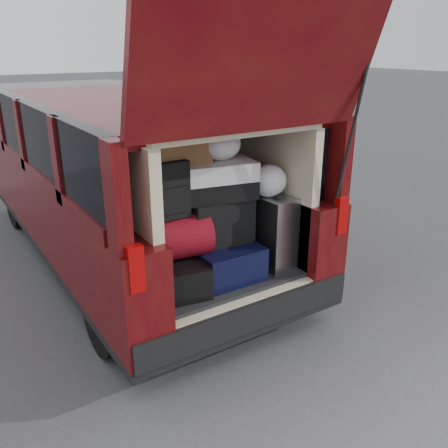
{
  "coord_description": "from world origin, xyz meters",
  "views": [
    {
      "loc": [
        -1.81,
        -2.74,
        2.27
      ],
      "look_at": [
        0.12,
        0.2,
        0.93
      ],
      "focal_mm": 38.0,
      "sensor_mm": 36.0,
      "label": 1
    }
  ],
  "objects": [
    {
      "name": "grocery_sack_upper",
      "position": [
        -0.13,
        0.24,
        1.57
      ],
      "size": [
        0.24,
        0.2,
        0.23
      ],
      "primitive_type": "cube",
      "rotation": [
        0.0,
        0.0,
        -0.05
      ],
      "color": "brown",
      "rests_on": "twotone_duffel"
    },
    {
      "name": "red_duffel",
      "position": [
        -0.36,
        0.13,
        0.95
      ],
      "size": [
        0.55,
        0.4,
        0.33
      ],
      "primitive_type": "cube",
      "rotation": [
        0.0,
        0.0,
        -0.14
      ],
      "color": "maroon",
      "rests_on": "black_hardshell"
    },
    {
      "name": "black_hardshell",
      "position": [
        -0.39,
        0.13,
        0.67
      ],
      "size": [
        0.53,
        0.66,
        0.24
      ],
      "primitive_type": "cube",
      "rotation": [
        0.0,
        0.0,
        -0.18
      ],
      "color": "black",
      "rests_on": "load_floor"
    },
    {
      "name": "ground",
      "position": [
        0.0,
        0.0,
        0.0
      ],
      "size": [
        80.0,
        80.0,
        0.0
      ],
      "primitive_type": "plane",
      "color": "#38383B",
      "rests_on": "ground"
    },
    {
      "name": "twotone_duffel",
      "position": [
        -0.0,
        0.17,
        1.32
      ],
      "size": [
        0.68,
        0.44,
        0.28
      ],
      "primitive_type": "cube",
      "rotation": [
        0.0,
        0.0,
        -0.19
      ],
      "color": "white",
      "rests_on": "black_soft_case"
    },
    {
      "name": "black_soft_case",
      "position": [
        0.04,
        0.16,
        1.0
      ],
      "size": [
        0.51,
        0.32,
        0.36
      ],
      "primitive_type": "cube",
      "rotation": [
        0.0,
        0.0,
        -0.05
      ],
      "color": "black",
      "rests_on": "navy_hardshell"
    },
    {
      "name": "backpack",
      "position": [
        -0.4,
        0.14,
        1.32
      ],
      "size": [
        0.29,
        0.18,
        0.41
      ],
      "primitive_type": "cube",
      "rotation": [
        0.0,
        0.0,
        0.01
      ],
      "color": "black",
      "rests_on": "red_duffel"
    },
    {
      "name": "navy_hardshell",
      "position": [
        0.04,
        0.13,
        0.68
      ],
      "size": [
        0.51,
        0.62,
        0.27
      ],
      "primitive_type": "cube",
      "rotation": [
        0.0,
        0.0,
        -0.02
      ],
      "color": "black",
      "rests_on": "load_floor"
    },
    {
      "name": "silver_roller",
      "position": [
        0.48,
        0.05,
        0.85
      ],
      "size": [
        0.27,
        0.41,
        0.59
      ],
      "primitive_type": "cube",
      "rotation": [
        0.0,
        0.0,
        0.06
      ],
      "color": "silver",
      "rests_on": "load_floor"
    },
    {
      "name": "grocery_sack_lower",
      "position": [
        -0.37,
        0.2,
        1.62
      ],
      "size": [
        0.21,
        0.17,
        0.19
      ],
      "primitive_type": "cube",
      "rotation": [
        0.0,
        0.0,
        0.02
      ],
      "color": "brown",
      "rests_on": "backpack"
    },
    {
      "name": "plastic_bag_right",
      "position": [
        0.45,
        0.07,
        1.27
      ],
      "size": [
        0.34,
        0.33,
        0.25
      ],
      "primitive_type": "ellipsoid",
      "rotation": [
        0.0,
        0.0,
        0.2
      ],
      "color": "white",
      "rests_on": "silver_roller"
    },
    {
      "name": "minivan",
      "position": [
        0.0,
        1.86,
        0.91
      ],
      "size": [
        1.9,
        5.35,
        2.77
      ],
      "color": "black",
      "rests_on": "ground"
    },
    {
      "name": "load_floor",
      "position": [
        0.0,
        0.28,
        0.28
      ],
      "size": [
        1.24,
        1.05,
        0.55
      ],
      "primitive_type": "cube",
      "color": "black",
      "rests_on": "ground"
    },
    {
      "name": "plastic_bag_center",
      "position": [
        0.08,
        0.19,
        1.58
      ],
      "size": [
        0.35,
        0.33,
        0.25
      ],
      "primitive_type": "ellipsoid",
      "rotation": [
        0.0,
        0.0,
        -0.15
      ],
      "color": "white",
      "rests_on": "twotone_duffel"
    }
  ]
}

